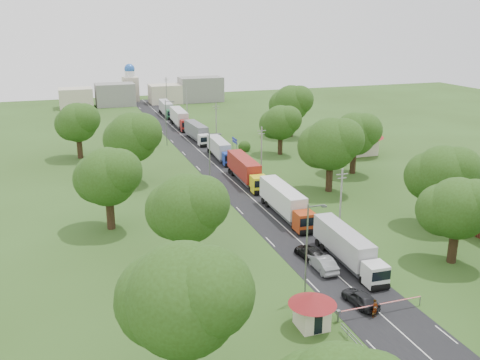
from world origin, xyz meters
name	(u,v)px	position (x,y,z in m)	size (l,w,h in m)	color
ground	(278,222)	(0.00, 0.00, 0.00)	(260.00, 260.00, 0.00)	#2A4617
road	(233,182)	(0.00, 20.00, 0.00)	(8.00, 200.00, 0.04)	black
boom_barrier	(368,307)	(-1.36, -25.00, 0.89)	(9.22, 0.35, 1.18)	slate
guard_booth	(312,306)	(-7.20, -25.00, 2.16)	(4.40, 4.40, 3.45)	beige
info_sign	(235,143)	(5.20, 35.00, 3.00)	(0.12, 3.10, 4.10)	slate
pole_1	(341,202)	(5.50, -7.00, 4.68)	(1.60, 0.24, 9.00)	gray
pole_2	(261,151)	(5.50, 21.00, 4.68)	(1.60, 0.24, 9.00)	gray
pole_3	(216,122)	(5.50, 49.00, 4.68)	(1.60, 0.24, 9.00)	gray
pole_4	(187,104)	(5.50, 77.00, 4.68)	(1.60, 0.24, 9.00)	gray
pole_5	(166,91)	(5.50, 105.00, 4.68)	(1.60, 0.24, 9.00)	gray
lamp_0	(308,247)	(-5.35, -20.00, 5.55)	(2.03, 0.22, 10.00)	slate
lamp_1	(211,160)	(-5.35, 15.00, 5.55)	(2.03, 0.22, 10.00)	slate
lamp_2	(167,121)	(-5.35, 50.00, 5.55)	(2.03, 0.22, 10.00)	slate
tree_2	(457,208)	(13.99, -17.86, 6.60)	(8.00, 8.00, 10.10)	#382616
tree_3	(442,174)	(19.99, -7.84, 7.22)	(8.80, 8.80, 11.07)	#382616
tree_4	(330,144)	(12.99, 10.17, 7.85)	(9.60, 9.60, 12.05)	#382616
tree_5	(354,134)	(21.99, 18.16, 7.22)	(8.80, 8.80, 11.07)	#382616
tree_6	(280,122)	(14.99, 35.14, 6.60)	(8.00, 8.00, 10.10)	#382616
tree_7	(291,103)	(23.99, 50.17, 7.85)	(9.60, 9.60, 12.05)	#382616
tree_9	(183,298)	(-20.01, -29.83, 7.85)	(9.60, 9.60, 12.05)	#382616
tree_10	(187,208)	(-15.01, -9.84, 7.22)	(8.80, 8.80, 11.07)	#382616
tree_11	(107,176)	(-22.01, 5.16, 7.22)	(8.80, 8.80, 11.07)	#382616
tree_12	(132,137)	(-16.01, 25.17, 7.85)	(9.60, 9.60, 12.05)	#382616
tree_13	(77,122)	(-24.01, 45.16, 7.22)	(8.80, 8.80, 11.07)	#382616
house_cream	(358,137)	(30.00, 30.00, 3.64)	(10.08, 10.08, 5.80)	beige
distant_town	(149,93)	(0.68, 110.00, 3.49)	(52.00, 8.00, 8.00)	gray
church	(130,85)	(-4.00, 118.00, 5.39)	(5.00, 5.00, 12.30)	beige
truck_0	(347,247)	(2.38, -14.39, 2.01)	(2.68, 13.71, 3.79)	silver
truck_1	(285,202)	(1.74, 1.81, 2.17)	(2.73, 14.76, 4.09)	#AD3913
truck_2	(246,170)	(1.88, 18.98, 2.18)	(3.00, 14.86, 4.11)	yellow
truck_3	(220,149)	(2.31, 35.51, 1.98)	(2.85, 13.53, 3.74)	#1B39A6
truck_4	(197,132)	(2.02, 52.54, 2.03)	(2.94, 13.88, 3.84)	white
truck_5	(180,118)	(1.82, 69.54, 2.29)	(3.19, 15.59, 4.31)	maroon
truck_6	(167,109)	(1.77, 86.67, 2.09)	(2.91, 14.23, 3.93)	#25623D
car_lane_front	(360,298)	(-1.00, -23.06, 0.75)	(1.78, 4.43, 1.51)	black
car_lane_mid	(322,263)	(-1.00, -14.99, 0.82)	(1.75, 5.01, 1.65)	gray
car_lane_rear	(310,253)	(-1.00, -12.00, 0.74)	(2.07, 5.08, 1.47)	black
car_verge_near	(282,188)	(5.50, 11.63, 0.73)	(2.43, 5.27, 1.47)	white
car_verge_far	(245,161)	(5.59, 29.62, 0.69)	(1.63, 4.04, 1.38)	#55575C
pedestrian_near	(375,309)	(-0.86, -25.40, 0.89)	(0.65, 0.43, 1.79)	gray
pedestrian_booth	(329,307)	(-4.80, -23.75, 0.85)	(0.83, 0.65, 1.70)	gray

